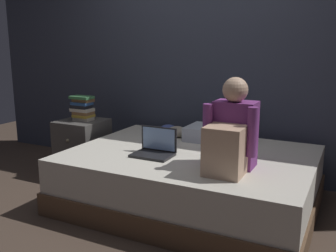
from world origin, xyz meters
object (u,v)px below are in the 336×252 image
nightstand (83,148)px  person_sitting (231,135)px  bed (191,179)px  laptop (155,148)px  book_stack (83,108)px  pillow (217,134)px  clothes_pile (171,131)px

nightstand → person_sitting: (1.72, -0.47, 0.42)m
bed → laptop: laptop is taller
nightstand → person_sitting: 1.84m
person_sitting → book_stack: (-1.71, 0.49, -0.01)m
pillow → laptop: bearing=-114.5°
bed → pillow: pillow is taller
laptop → pillow: size_ratio=0.57×
laptop → clothes_pile: (-0.18, 0.65, -0.01)m
book_stack → clothes_pile: size_ratio=0.73×
laptop → clothes_pile: 0.67m
pillow → clothes_pile: 0.48m
bed → book_stack: book_stack is taller
pillow → bed: bearing=-98.9°
laptop → clothes_pile: laptop is taller
person_sitting → book_stack: 1.78m
nightstand → laptop: 1.17m
nightstand → pillow: size_ratio=1.03×
nightstand → laptop: bearing=-20.4°
laptop → pillow: 0.72m
nightstand → pillow: 1.41m
bed → book_stack: (-1.29, 0.21, 0.48)m
person_sitting → laptop: (-0.65, 0.07, -0.20)m
nightstand → clothes_pile: bearing=15.4°
laptop → bed: bearing=42.1°
laptop → pillow: bearing=65.5°
book_stack → nightstand: bearing=-123.4°
bed → nightstand: 1.32m
bed → person_sitting: size_ratio=3.05×
clothes_pile → laptop: bearing=-74.6°
nightstand → book_stack: book_stack is taller
laptop → book_stack: 1.16m
person_sitting → pillow: (-0.35, 0.73, -0.19)m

